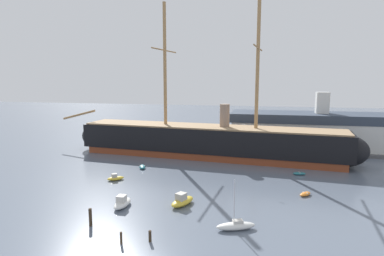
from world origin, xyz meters
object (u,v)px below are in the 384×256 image
object	(u,v)px
motorboat_near_centre	(182,201)
mooring_piling_right_pair	(150,236)
dinghy_mid_right	(305,194)
mooring_piling_nearest	(121,238)
mooring_piling_left_pair	(90,217)
motorboat_mid_left	(115,178)
dockside_warehouse_right	(338,132)
dinghy_alongside_bow	(142,167)
motorboat_far_left	(128,144)
dinghy_distant_centre	(232,144)
seagull_in_flight	(244,124)
tall_ship	(209,141)
motorboat_foreground_left	(122,203)
dinghy_alongside_stern	(299,174)
sailboat_foreground_right	(236,225)

from	to	relation	value
motorboat_near_centre	mooring_piling_right_pair	xyz separation A→B (m)	(-1.00, -11.74, -0.02)
dinghy_mid_right	mooring_piling_nearest	distance (m)	31.13
motorboat_near_centre	mooring_piling_left_pair	xyz separation A→B (m)	(-9.94, -9.41, 0.49)
motorboat_mid_left	dockside_warehouse_right	xyz separation A→B (m)	(46.42, 36.45, 4.45)
dinghy_alongside_bow	motorboat_far_left	world-z (taller)	motorboat_far_left
dinghy_distant_centre	seagull_in_flight	xyz separation A→B (m)	(5.22, -31.77, 10.13)
tall_ship	mooring_piling_nearest	distance (m)	44.63
motorboat_foreground_left	motorboat_near_centre	xyz separation A→B (m)	(8.59, 2.53, 0.04)
tall_ship	motorboat_foreground_left	xyz separation A→B (m)	(-7.46, -33.95, -3.31)
motorboat_foreground_left	mooring_piling_nearest	xyz separation A→B (m)	(4.51, -10.47, 0.08)
tall_ship	seagull_in_flight	size ratio (longest dim) A/B	81.48
tall_ship	motorboat_mid_left	distance (m)	26.45
dinghy_mid_right	seagull_in_flight	bearing A→B (deg)	142.85
mooring_piling_nearest	seagull_in_flight	size ratio (longest dim) A/B	1.56
tall_ship	dinghy_mid_right	bearing A→B (deg)	-49.47
dinghy_alongside_stern	mooring_piling_left_pair	xyz separation A→B (m)	(-28.91, -29.65, 0.89)
dinghy_alongside_stern	mooring_piling_right_pair	size ratio (longest dim) A/B	1.93
mooring_piling_nearest	mooring_piling_left_pair	distance (m)	6.89
motorboat_near_centre	seagull_in_flight	distance (m)	20.57
motorboat_foreground_left	dinghy_mid_right	size ratio (longest dim) A/B	1.71
dinghy_distant_centre	motorboat_mid_left	bearing A→B (deg)	-115.19
dinghy_mid_right	mooring_piling_left_pair	size ratio (longest dim) A/B	1.11
sailboat_foreground_right	mooring_piling_left_pair	bearing A→B (deg)	-171.00
motorboat_mid_left	dinghy_alongside_bow	bearing A→B (deg)	77.33
tall_ship	motorboat_foreground_left	bearing A→B (deg)	-102.39
motorboat_near_centre	dinghy_alongside_bow	xyz separation A→B (m)	(-13.25, 18.23, -0.35)
mooring_piling_nearest	mooring_piling_right_pair	bearing A→B (deg)	22.21
motorboat_mid_left	dinghy_alongside_stern	size ratio (longest dim) A/B	1.24
motorboat_foreground_left	mooring_piling_right_pair	bearing A→B (deg)	-50.51
sailboat_foreground_right	dinghy_alongside_bow	world-z (taller)	sailboat_foreground_right
dinghy_alongside_stern	motorboat_far_left	xyz separation A→B (m)	(-44.58, 19.34, 0.40)
motorboat_mid_left	motorboat_foreground_left	bearing A→B (deg)	-60.65
sailboat_foreground_right	dinghy_mid_right	world-z (taller)	sailboat_foreground_right
dinghy_distant_centre	seagull_in_flight	distance (m)	33.75
mooring_piling_right_pair	mooring_piling_nearest	bearing A→B (deg)	-157.79
sailboat_foreground_right	mooring_piling_nearest	world-z (taller)	sailboat_foreground_right
motorboat_near_centre	seagull_in_flight	size ratio (longest dim) A/B	5.41
tall_ship	dockside_warehouse_right	xyz separation A→B (m)	(32.30, 14.36, 0.94)
sailboat_foreground_right	dockside_warehouse_right	world-z (taller)	dockside_warehouse_right
motorboat_foreground_left	dinghy_mid_right	bearing A→B (deg)	21.50
sailboat_foreground_right	tall_ship	bearing A→B (deg)	104.42
motorboat_foreground_left	seagull_in_flight	world-z (taller)	seagull_in_flight
motorboat_mid_left	mooring_piling_nearest	size ratio (longest dim) A/B	2.21
tall_ship	mooring_piling_nearest	world-z (taller)	tall_ship
sailboat_foreground_right	dinghy_alongside_bow	distance (m)	33.00
motorboat_near_centre	motorboat_mid_left	bearing A→B (deg)	148.55
motorboat_mid_left	motorboat_far_left	size ratio (longest dim) A/B	0.67
motorboat_far_left	tall_ship	bearing A→B (deg)	-18.42
dockside_warehouse_right	seagull_in_flight	size ratio (longest dim) A/B	64.32
motorboat_far_left	motorboat_foreground_left	bearing A→B (deg)	-67.99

